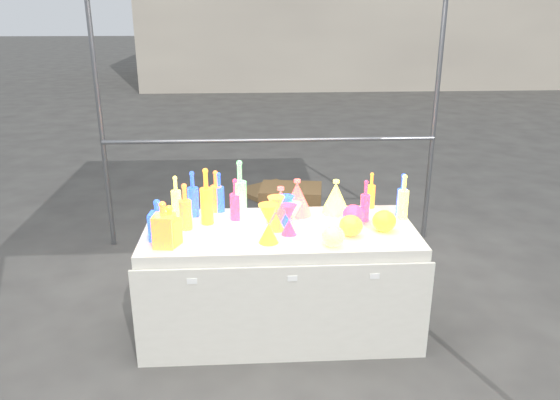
{
  "coord_description": "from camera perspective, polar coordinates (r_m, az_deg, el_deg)",
  "views": [
    {
      "loc": [
        -0.19,
        -3.34,
        2.15
      ],
      "look_at": [
        0.0,
        0.0,
        0.95
      ],
      "focal_mm": 35.0,
      "sensor_mm": 36.0,
      "label": 1
    }
  ],
  "objects": [
    {
      "name": "globe_2",
      "position": [
        3.63,
        10.82,
        -2.27
      ],
      "size": [
        0.18,
        0.18,
        0.12
      ],
      "primitive_type": null,
      "rotation": [
        0.0,
        0.0,
        -0.14
      ],
      "color": "yellow",
      "rests_on": "display_table"
    },
    {
      "name": "globe_3",
      "position": [
        3.71,
        7.64,
        -1.62
      ],
      "size": [
        0.18,
        0.18,
        0.12
      ],
      "primitive_type": null,
      "rotation": [
        0.0,
        0.0,
        0.23
      ],
      "color": "#2138C2",
      "rests_on": "display_table"
    },
    {
      "name": "decanter_1",
      "position": [
        3.4,
        -11.4,
        -2.59
      ],
      "size": [
        0.14,
        0.14,
        0.26
      ],
      "primitive_type": null,
      "rotation": [
        0.0,
        0.0,
        -0.42
      ],
      "color": "yellow",
      "rests_on": "display_table"
    },
    {
      "name": "cardboard_box_flat",
      "position": [
        6.65,
        -1.32,
        1.06
      ],
      "size": [
        0.78,
        0.74,
        0.05
      ],
      "primitive_type": "cube",
      "rotation": [
        0.0,
        0.0,
        0.62
      ],
      "color": "#987144",
      "rests_on": "ground"
    },
    {
      "name": "bottle_0",
      "position": [
        3.9,
        -6.7,
        0.94
      ],
      "size": [
        0.08,
        0.08,
        0.3
      ],
      "primitive_type": null,
      "rotation": [
        0.0,
        0.0,
        0.06
      ],
      "color": "#BD113E",
      "rests_on": "display_table"
    },
    {
      "name": "lampshade_1",
      "position": [
        3.7,
        0.07,
        -0.47
      ],
      "size": [
        0.23,
        0.23,
        0.25
      ],
      "primitive_type": null,
      "rotation": [
        0.0,
        0.0,
        0.08
      ],
      "color": "yellow",
      "rests_on": "display_table"
    },
    {
      "name": "bottle_7",
      "position": [
        3.83,
        -9.09,
        0.65
      ],
      "size": [
        0.1,
        0.1,
        0.33
      ],
      "primitive_type": null,
      "rotation": [
        0.0,
        0.0,
        -0.4
      ],
      "color": "#1B9558",
      "rests_on": "display_table"
    },
    {
      "name": "hourglass_1",
      "position": [
        3.5,
        0.96,
        -2.07
      ],
      "size": [
        0.12,
        0.12,
        0.2
      ],
      "primitive_type": null,
      "rotation": [
        0.0,
        0.0,
        -0.24
      ],
      "color": "#2138C2",
      "rests_on": "display_table"
    },
    {
      "name": "lampshade_3",
      "position": [
        3.88,
        5.84,
        0.37
      ],
      "size": [
        0.27,
        0.27,
        0.24
      ],
      "primitive_type": null,
      "rotation": [
        0.0,
        0.0,
        0.43
      ],
      "color": "teal",
      "rests_on": "display_table"
    },
    {
      "name": "globe_0",
      "position": [
        3.52,
        7.42,
        -2.79
      ],
      "size": [
        0.18,
        0.18,
        0.12
      ],
      "primitive_type": null,
      "rotation": [
        0.0,
        0.0,
        0.23
      ],
      "color": "#BD113E",
      "rests_on": "display_table"
    },
    {
      "name": "globe_1",
      "position": [
        3.36,
        5.56,
        -3.93
      ],
      "size": [
        0.17,
        0.17,
        0.12
      ],
      "primitive_type": null,
      "rotation": [
        0.0,
        0.0,
        0.15
      ],
      "color": "teal",
      "rests_on": "display_table"
    },
    {
      "name": "decanter_0",
      "position": [
        3.38,
        -12.05,
        -2.47
      ],
      "size": [
        0.14,
        0.14,
        0.29
      ],
      "primitive_type": null,
      "rotation": [
        0.0,
        0.0,
        -0.12
      ],
      "color": "#BD113E",
      "rests_on": "display_table"
    },
    {
      "name": "display_table",
      "position": [
        3.78,
        0.01,
        -8.3
      ],
      "size": [
        1.84,
        0.83,
        0.75
      ],
      "color": "silver",
      "rests_on": "ground"
    },
    {
      "name": "hourglass_4",
      "position": [
        3.57,
        -0.41,
        -1.4
      ],
      "size": [
        0.14,
        0.14,
        0.23
      ],
      "primitive_type": null,
      "rotation": [
        0.0,
        0.0,
        -0.27
      ],
      "color": "#BD113E",
      "rests_on": "display_table"
    },
    {
      "name": "ground",
      "position": [
        3.98,
        0.0,
        -13.0
      ],
      "size": [
        80.0,
        80.0,
        0.0
      ],
      "primitive_type": "plane",
      "color": "#5F5C57",
      "rests_on": "ground"
    },
    {
      "name": "hourglass_3",
      "position": [
        3.57,
        1.49,
        -1.76
      ],
      "size": [
        0.12,
        0.12,
        0.19
      ],
      "primitive_type": null,
      "rotation": [
        0.0,
        0.0,
        -0.28
      ],
      "color": "#CE29B2",
      "rests_on": "display_table"
    },
    {
      "name": "lampshade_0",
      "position": [
        3.83,
        1.79,
        0.31
      ],
      "size": [
        0.29,
        0.29,
        0.26
      ],
      "primitive_type": null,
      "rotation": [
        0.0,
        0.0,
        0.4
      ],
      "color": "yellow",
      "rests_on": "display_table"
    },
    {
      "name": "hourglass_0",
      "position": [
        3.37,
        -1.21,
        -2.49
      ],
      "size": [
        0.17,
        0.17,
        0.25
      ],
      "primitive_type": null,
      "rotation": [
        0.0,
        0.0,
        0.43
      ],
      "color": "yellow",
      "rests_on": "display_table"
    },
    {
      "name": "cardboard_box_closed",
      "position": [
        5.51,
        1.14,
        -0.8
      ],
      "size": [
        0.66,
        0.52,
        0.44
      ],
      "primitive_type": "cube",
      "rotation": [
        0.0,
        0.0,
        -0.14
      ],
      "color": "#987144",
      "rests_on": "ground"
    },
    {
      "name": "bottle_6",
      "position": [
        3.62,
        -9.88,
        -0.66
      ],
      "size": [
        0.1,
        0.1,
        0.32
      ],
      "primitive_type": null,
      "rotation": [
        0.0,
        0.0,
        0.22
      ],
      "color": "#BD113E",
      "rests_on": "display_table"
    },
    {
      "name": "bottle_8",
      "position": [
        3.87,
        12.65,
        0.49
      ],
      "size": [
        0.09,
        0.09,
        0.32
      ],
      "primitive_type": null,
      "rotation": [
        0.0,
        0.0,
        -0.24
      ],
      "color": "#1B9558",
      "rests_on": "display_table"
    },
    {
      "name": "bottle_5",
      "position": [
        3.74,
        -4.21,
        1.09
      ],
      "size": [
        0.12,
        0.12,
        0.42
      ],
      "primitive_type": null,
      "rotation": [
        0.0,
        0.0,
        0.35
      ],
      "color": "#CE29B2",
      "rests_on": "display_table"
    },
    {
      "name": "decanter_2",
      "position": [
        3.5,
        -12.62,
        -2.0
      ],
      "size": [
        0.12,
        0.12,
        0.27
      ],
      "primitive_type": null,
      "rotation": [
        0.0,
        0.0,
        -0.1
      ],
      "color": "#1B9558",
      "rests_on": "display_table"
    },
    {
      "name": "bottle_2",
      "position": [
        3.67,
        -7.69,
        0.4
      ],
      "size": [
        0.09,
        0.09,
        0.39
      ],
      "primitive_type": null,
      "rotation": [
        0.0,
        0.0,
        0.01
      ],
      "color": "yellow",
      "rests_on": "display_table"
    },
    {
      "name": "bottle_9",
      "position": [
        4.01,
        9.51,
        1.01
      ],
      "size": [
        0.07,
        0.07,
        0.27
      ],
      "primitive_type": null,
      "rotation": [
        0.0,
        0.0,
        -0.13
      ],
      "color": "yellow",
      "rests_on": "display_table"
    },
    {
      "name": "bottle_4",
      "position": [
        3.86,
        -10.8,
        0.4
      ],
      "size": [
        0.07,
        0.07,
        0.29
      ],
      "primitive_type": null,
      "rotation": [
        0.0,
        0.0,
        -0.0
      ],
      "color": "teal",
      "rests_on": "display_table"
    },
    {
      "name": "hourglass_5",
      "position": [
        3.62,
        0.68,
        -1.21
      ],
      "size": [
        0.11,
        0.11,
        0.22
      ],
      "primitive_type": null,
      "rotation": [
        0.0,
        0.0,
        0.01
      ],
      "color": "#1B9558",
      "rests_on": "display_table"
    },
    {
      "name": "bottle_11",
      "position": [
        3.84,
        12.78,
        0.34
      ],
      "size": [
        0.08,
        0.08,
        0.32
      ],
      "primitive_type": null,
      "rotation": [
        0.0,
        0.0,
        -0.1
      ],
      "color": "teal",
      "rests_on": "display_table"
    },
    {
      "name": "bottle_10",
      "position": [
        3.75,
        8.9,
        -0.05
      ],
      "size": [
        0.08,
        0.08,
        0.29
      ],
      "primitive_type": null,
      "rotation": [
        0.0,
        0.0,
        -0.22
      ],
      "color": "#2138C2",
      "rests_on": "display_table"
    },
    {
      "name": "bottle_3",
      "position": [
        3.74,
        -4.67,
        0.08
      ],
      "size": [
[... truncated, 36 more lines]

